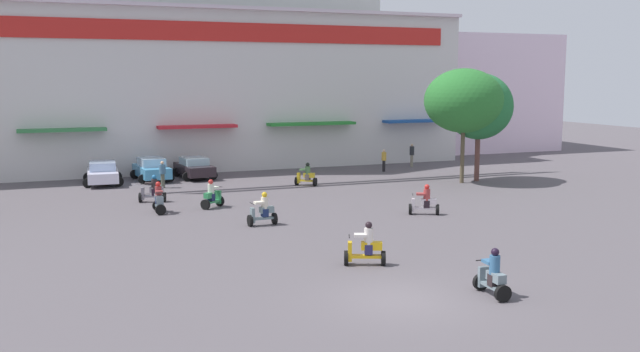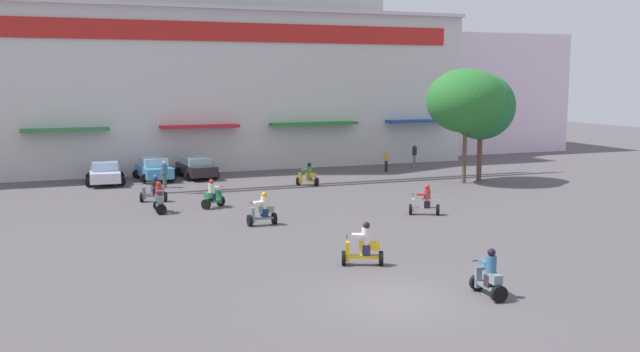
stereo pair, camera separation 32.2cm
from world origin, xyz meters
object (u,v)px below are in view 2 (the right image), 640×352
plaza_tree_3 (466,101)px  parked_car_0 (105,173)px  pedestrian_1 (164,173)px  plaza_tree_1 (481,107)px  parked_car_1 (154,169)px  pedestrian_2 (386,159)px  pedestrian_0 (414,154)px  scooter_rider_2 (213,196)px  scooter_rider_5 (363,247)px  scooter_rider_8 (489,277)px  scooter_rider_7 (154,191)px  scooter_rider_9 (308,176)px  parked_car_2 (196,167)px  scooter_rider_3 (262,211)px  scooter_rider_4 (425,203)px  scooter_rider_6 (159,200)px

plaza_tree_3 → parked_car_0: size_ratio=1.70×
pedestrian_1 → plaza_tree_1: bearing=-13.1°
parked_car_1 → pedestrian_1: (0.17, -3.39, 0.18)m
pedestrian_2 → pedestrian_0: bearing=27.0°
scooter_rider_2 → scooter_rider_5: size_ratio=0.94×
scooter_rider_8 → scooter_rider_7: bearing=109.6°
scooter_rider_7 → scooter_rider_9: 9.91m
plaza_tree_1 → scooter_rider_8: bearing=-123.0°
parked_car_2 → scooter_rider_3: (-0.13, -15.97, -0.08)m
scooter_rider_4 → pedestrian_1: pedestrian_1 is taller
parked_car_2 → scooter_rider_2: scooter_rider_2 is taller
scooter_rider_5 → pedestrian_1: size_ratio=0.97×
scooter_rider_6 → scooter_rider_2: bearing=7.6°
parked_car_2 → scooter_rider_4: (7.90, -16.48, -0.11)m
plaza_tree_1 → scooter_rider_4: 12.95m
parked_car_0 → pedestrian_2: size_ratio=2.67×
scooter_rider_4 → scooter_rider_8: size_ratio=1.00×
plaza_tree_3 → pedestrian_0: size_ratio=4.14×
scooter_rider_2 → pedestrian_0: (17.55, 10.87, 0.38)m
parked_car_1 → scooter_rider_4: scooter_rider_4 is taller
plaza_tree_1 → scooter_rider_3: 19.09m
scooter_rider_3 → scooter_rider_6: (-3.90, 4.66, 0.02)m
parked_car_1 → scooter_rider_4: 19.60m
scooter_rider_3 → scooter_rider_6: size_ratio=0.98×
pedestrian_2 → parked_car_2: bearing=172.8°
plaza_tree_1 → parked_car_2: size_ratio=1.68×
scooter_rider_4 → scooter_rider_7: 14.43m
parked_car_0 → scooter_rider_5: bearing=-72.9°
pedestrian_2 → scooter_rider_2: bearing=-147.3°
scooter_rider_6 → scooter_rider_8: size_ratio=1.01×
parked_car_2 → pedestrian_1: (-2.60, -3.42, 0.21)m
plaza_tree_3 → parked_car_1: plaza_tree_3 is taller
plaza_tree_1 → pedestrian_1: size_ratio=4.23×
plaza_tree_1 → scooter_rider_2: plaza_tree_1 is taller
plaza_tree_1 → scooter_rider_4: size_ratio=4.51×
plaza_tree_3 → parked_car_0: plaza_tree_3 is taller
scooter_rider_3 → scooter_rider_9: size_ratio=1.05×
parked_car_2 → scooter_rider_3: size_ratio=2.72×
scooter_rider_9 → scooter_rider_6: bearing=-150.5°
scooter_rider_5 → scooter_rider_8: (2.07, -4.63, -0.03)m
plaza_tree_3 → parked_car_1: bearing=155.5°
plaza_tree_1 → parked_car_0: size_ratio=1.63×
pedestrian_1 → scooter_rider_2: bearing=-80.1°
scooter_rider_2 → plaza_tree_1: bearing=9.6°
plaza_tree_1 → scooter_rider_3: (-16.80, -8.05, -4.15)m
pedestrian_0 → parked_car_0: bearing=-178.7°
scooter_rider_9 → scooter_rider_2: bearing=-143.7°
scooter_rider_6 → scooter_rider_8: scooter_rider_6 is taller
pedestrian_0 → pedestrian_1: pedestrian_0 is taller
scooter_rider_8 → pedestrian_1: (-5.96, 25.02, 0.30)m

